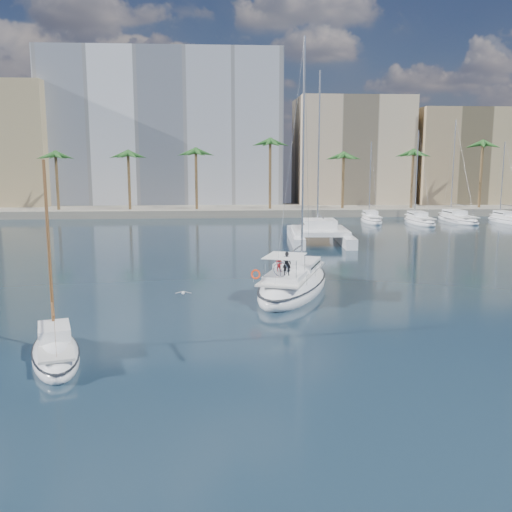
{
  "coord_description": "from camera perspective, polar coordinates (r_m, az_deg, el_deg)",
  "views": [
    {
      "loc": [
        -2.41,
        -34.96,
        9.12
      ],
      "look_at": [
        0.01,
        1.5,
        2.89
      ],
      "focal_mm": 40.0,
      "sensor_mm": 36.0,
      "label": 1
    }
  ],
  "objects": [
    {
      "name": "small_sloop",
      "position": [
        28.09,
        -19.41,
        -9.02
      ],
      "size": [
        3.98,
        7.03,
        9.65
      ],
      "rotation": [
        0.0,
        0.0,
        0.3
      ],
      "color": "white",
      "rests_on": "ground"
    },
    {
      "name": "building_modern",
      "position": [
        108.5,
        -9.07,
        12.13
      ],
      "size": [
        42.0,
        16.0,
        28.0
      ],
      "primitive_type": "cube",
      "color": "white",
      "rests_on": "ground"
    },
    {
      "name": "palm_left",
      "position": [
        97.25,
        -23.09,
        9.59
      ],
      "size": [
        3.6,
        3.6,
        12.3
      ],
      "color": "brown",
      "rests_on": "ground"
    },
    {
      "name": "palm_right",
      "position": [
        98.92,
        18.08,
        9.87
      ],
      "size": [
        3.6,
        3.6,
        12.3
      ],
      "color": "brown",
      "rests_on": "ground"
    },
    {
      "name": "moored_yacht_b",
      "position": [
        85.52,
        16.01,
        3.17
      ],
      "size": [
        3.32,
        10.83,
        13.72
      ],
      "primitive_type": null,
      "rotation": [
        0.0,
        0.0,
        -0.02
      ],
      "color": "white",
      "rests_on": "ground"
    },
    {
      "name": "moored_yacht_a",
      "position": [
        85.46,
        11.45,
        3.35
      ],
      "size": [
        3.37,
        9.52,
        11.9
      ],
      "primitive_type": null,
      "rotation": [
        0.0,
        0.0,
        -0.07
      ],
      "color": "white",
      "rests_on": "ground"
    },
    {
      "name": "catamaran",
      "position": [
        63.89,
        6.35,
        2.46
      ],
      "size": [
        7.31,
        13.34,
        18.75
      ],
      "rotation": [
        0.0,
        0.0,
        -0.07
      ],
      "color": "white",
      "rests_on": "ground"
    },
    {
      "name": "moored_yacht_c",
      "position": [
        89.75,
        19.5,
        3.28
      ],
      "size": [
        3.98,
        12.33,
        15.54
      ],
      "primitive_type": null,
      "rotation": [
        0.0,
        0.0,
        0.03
      ],
      "color": "white",
      "rests_on": "ground"
    },
    {
      "name": "building_tan_right",
      "position": [
        112.13,
        19.79,
        9.04
      ],
      "size": [
        18.0,
        12.0,
        18.0
      ],
      "primitive_type": "cube",
      "color": "tan",
      "rests_on": "ground"
    },
    {
      "name": "seagull",
      "position": [
        38.38,
        -7.29,
        -3.66
      ],
      "size": [
        1.09,
        0.47,
        0.2
      ],
      "color": "silver",
      "rests_on": "ground"
    },
    {
      "name": "palm_centre",
      "position": [
        92.0,
        -2.33,
        10.38
      ],
      "size": [
        3.6,
        3.6,
        12.3
      ],
      "color": "brown",
      "rests_on": "ground"
    },
    {
      "name": "quay",
      "position": [
        96.37,
        -2.36,
        4.59
      ],
      "size": [
        120.0,
        14.0,
        1.2
      ],
      "primitive_type": "cube",
      "color": "gray",
      "rests_on": "ground"
    },
    {
      "name": "building_beige",
      "position": [
        107.77,
        9.44,
        10.01
      ],
      "size": [
        20.0,
        14.0,
        20.0
      ],
      "primitive_type": "cube",
      "color": "tan",
      "rests_on": "ground"
    },
    {
      "name": "main_sloop",
      "position": [
        39.86,
        3.79,
        -2.77
      ],
      "size": [
        8.01,
        13.01,
        18.42
      ],
      "rotation": [
        0.0,
        0.0,
        -0.35
      ],
      "color": "white",
      "rests_on": "ground"
    },
    {
      "name": "moored_yacht_d",
      "position": [
        90.74,
        23.77,
        3.08
      ],
      "size": [
        3.52,
        9.55,
        11.9
      ],
      "primitive_type": null,
      "rotation": [
        0.0,
        0.0,
        0.09
      ],
      "color": "white",
      "rests_on": "ground"
    },
    {
      "name": "ground",
      "position": [
        36.21,
        0.14,
        -4.92
      ],
      "size": [
        160.0,
        160.0,
        0.0
      ],
      "primitive_type": "plane",
      "color": "black",
      "rests_on": "ground"
    }
  ]
}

